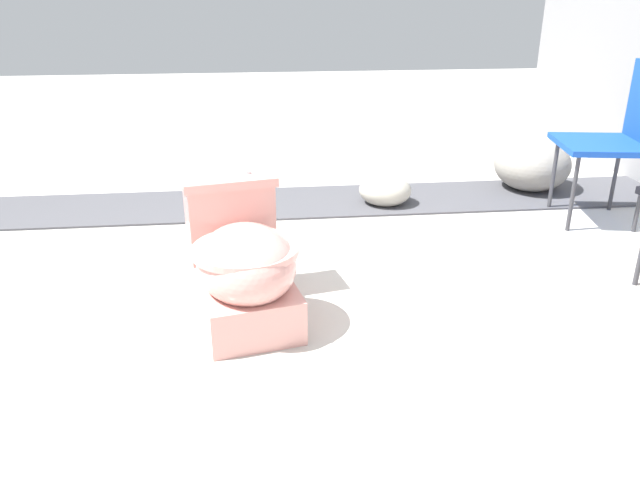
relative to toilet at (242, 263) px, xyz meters
name	(u,v)px	position (x,y,z in m)	size (l,w,h in m)	color
ground_plane	(192,301)	(-0.13, -0.22, -0.22)	(14.00, 14.00, 0.00)	beige
gravel_strip	(293,202)	(-1.30, 0.28, -0.21)	(0.56, 8.00, 0.01)	#4C4C51
toilet	(242,263)	(0.00, 0.00, 0.00)	(0.69, 0.49, 0.52)	#E09E93
folding_chair_left	(625,127)	(-0.84, 1.98, 0.29)	(0.51, 0.51, 0.83)	#1947B2
boulder_near	(385,190)	(-1.22, 0.81, -0.13)	(0.30, 0.27, 0.18)	#ADA899
boulder_far	(532,164)	(-1.41, 1.78, -0.06)	(0.49, 0.46, 0.33)	gray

